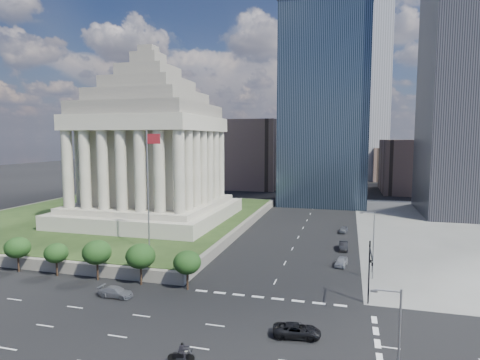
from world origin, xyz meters
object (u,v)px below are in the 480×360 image
(traffic_signal_ne, at_px, (370,267))
(suv_grey, at_px, (116,292))
(flagpole, at_px, (149,184))
(motorcycle_trail, at_px, (181,352))
(pickup_truck, at_px, (297,330))
(war_memorial, at_px, (150,134))
(street_lamp_south, at_px, (396,348))
(parked_sedan_mid, at_px, (343,246))
(parked_sedan_near, at_px, (341,262))
(parked_sedan_far, at_px, (343,230))
(street_lamp_north, at_px, (372,241))

(traffic_signal_ne, relative_size, suv_grey, 1.73)
(flagpole, distance_m, motorcycle_trail, 33.97)
(traffic_signal_ne, height_order, pickup_truck, traffic_signal_ne)
(war_memorial, relative_size, street_lamp_south, 3.90)
(war_memorial, relative_size, parked_sedan_mid, 8.79)
(street_lamp_south, xyz_separation_m, parked_sedan_near, (-4.33, 35.93, -4.95))
(traffic_signal_ne, bearing_deg, parked_sedan_mid, 97.27)
(suv_grey, distance_m, parked_sedan_far, 52.63)
(parked_sedan_far, xyz_separation_m, motorcycle_trail, (-13.67, -56.40, 0.27))
(flagpole, xyz_separation_m, pickup_truck, (26.83, -19.21, -12.42))
(flagpole, relative_size, street_lamp_north, 2.00)
(parked_sedan_far, bearing_deg, parked_sedan_mid, -81.28)
(war_memorial, xyz_separation_m, street_lamp_north, (47.33, -23.00, -15.74))
(flagpole, relative_size, suv_grey, 4.32)
(traffic_signal_ne, xyz_separation_m, pickup_truck, (-7.49, -8.91, -4.56))
(parked_sedan_near, bearing_deg, street_lamp_south, -73.91)
(motorcycle_trail, bearing_deg, street_lamp_north, 43.84)
(war_memorial, distance_m, flagpole, 28.16)
(pickup_truck, xyz_separation_m, parked_sedan_far, (3.99, 48.95, -0.02))
(suv_grey, relative_size, parked_sedan_far, 1.18)
(war_memorial, height_order, street_lamp_south, war_memorial)
(pickup_truck, height_order, parked_sedan_near, parked_sedan_near)
(street_lamp_north, height_order, parked_sedan_near, street_lamp_north)
(flagpole, relative_size, pickup_truck, 4.03)
(pickup_truck, bearing_deg, traffic_signal_ne, -47.39)
(parked_sedan_mid, bearing_deg, flagpole, -154.36)
(street_lamp_south, xyz_separation_m, parked_sedan_far, (-4.33, 59.73, -4.99))
(suv_grey, distance_m, motorcycle_trail, 18.56)
(pickup_truck, bearing_deg, war_memorial, 34.75)
(street_lamp_south, bearing_deg, war_memorial, 131.23)
(parked_sedan_mid, bearing_deg, parked_sedan_near, -92.24)
(parked_sedan_near, bearing_deg, flagpole, -159.88)
(traffic_signal_ne, bearing_deg, parked_sedan_near, 102.16)
(motorcycle_trail, bearing_deg, parked_sedan_near, 54.13)
(war_memorial, bearing_deg, parked_sedan_mid, -10.96)
(war_memorial, distance_m, street_lamp_south, 73.51)
(street_lamp_south, bearing_deg, traffic_signal_ne, 92.41)
(pickup_truck, distance_m, parked_sedan_far, 49.11)
(parked_sedan_mid, bearing_deg, suv_grey, -133.84)
(suv_grey, bearing_deg, flagpole, 12.79)
(war_memorial, bearing_deg, street_lamp_north, -25.92)
(street_lamp_north, xyz_separation_m, pickup_truck, (-8.32, -20.21, -4.97))
(pickup_truck, bearing_deg, parked_sedan_near, -16.34)
(pickup_truck, xyz_separation_m, motorcycle_trail, (-9.68, -7.46, 0.25))
(parked_sedan_mid, bearing_deg, pickup_truck, -97.96)
(parked_sedan_far, bearing_deg, war_memorial, -164.47)
(street_lamp_south, distance_m, parked_sedan_near, 36.53)
(traffic_signal_ne, distance_m, street_lamp_north, 11.34)
(war_memorial, height_order, parked_sedan_mid, war_memorial)
(flagpole, distance_m, parked_sedan_far, 44.60)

